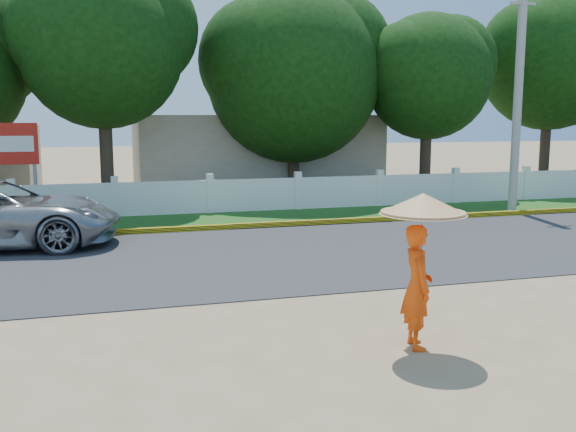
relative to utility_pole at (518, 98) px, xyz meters
name	(u,v)px	position (x,y,z in m)	size (l,w,h in m)	color
ground	(322,314)	(-9.78, -8.85, -3.75)	(120.00, 120.00, 0.00)	#9E8460
road	(258,255)	(-9.78, -4.35, -3.74)	(60.00, 7.00, 0.02)	#38383A
grass_verge	(218,220)	(-9.78, 0.90, -3.74)	(60.00, 3.50, 0.03)	#2D601E
curb	(229,227)	(-9.78, -0.80, -3.67)	(40.00, 0.18, 0.16)	yellow
fence	(210,197)	(-9.78, 2.35, -3.20)	(40.00, 0.10, 1.10)	silver
building_near	(253,152)	(-6.78, 9.15, -2.15)	(10.00, 6.00, 3.20)	#B7AD99
utility_pole	(518,98)	(0.00, 0.00, 0.00)	(0.28, 0.28, 7.51)	#959592
monk_with_parasol	(420,248)	(-9.00, -10.63, -2.36)	(1.18, 1.18, 2.15)	#E6470C
tree_row	(294,69)	(-6.04, 5.34, 1.15)	(39.75, 7.67, 8.51)	#473828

